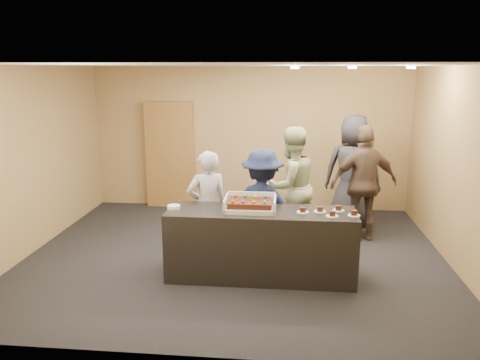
{
  "coord_description": "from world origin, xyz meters",
  "views": [
    {
      "loc": [
        0.7,
        -6.35,
        2.65
      ],
      "look_at": [
        0.07,
        0.0,
        1.13
      ],
      "focal_mm": 35.0,
      "sensor_mm": 36.0,
      "label": 1
    }
  ],
  "objects": [
    {
      "name": "slice_c",
      "position": [
        1.28,
        -0.83,
        0.92
      ],
      "size": [
        0.15,
        0.15,
        0.07
      ],
      "color": "white",
      "rests_on": "serving_counter"
    },
    {
      "name": "slice_e",
      "position": [
        1.55,
        -0.78,
        0.92
      ],
      "size": [
        0.15,
        0.15,
        0.07
      ],
      "color": "white",
      "rests_on": "serving_counter"
    },
    {
      "name": "person_server_grey",
      "position": [
        -0.36,
        -0.24,
        0.79
      ],
      "size": [
        0.68,
        0.58,
        1.58
      ],
      "primitive_type": "imported",
      "rotation": [
        0.0,
        0.0,
        3.57
      ],
      "color": "#ACABB1",
      "rests_on": "floor"
    },
    {
      "name": "sheet_cake",
      "position": [
        0.27,
        -0.69,
        1.0
      ],
      "size": [
        0.55,
        0.38,
        0.11
      ],
      "color": "#33170B",
      "rests_on": "cake_box"
    },
    {
      "name": "slice_d",
      "position": [
        1.38,
        -0.59,
        0.92
      ],
      "size": [
        0.15,
        0.15,
        0.07
      ],
      "color": "white",
      "rests_on": "serving_counter"
    },
    {
      "name": "slice_a",
      "position": [
        0.93,
        -0.71,
        0.92
      ],
      "size": [
        0.15,
        0.15,
        0.07
      ],
      "color": "white",
      "rests_on": "serving_counter"
    },
    {
      "name": "ceiling_spotlights",
      "position": [
        1.6,
        0.5,
        2.67
      ],
      "size": [
        1.72,
        0.12,
        0.03
      ],
      "color": "#FFEAC6",
      "rests_on": "ceiling"
    },
    {
      "name": "person_dark_suit",
      "position": [
        1.83,
        1.5,
        0.96
      ],
      "size": [
        1.06,
        0.81,
        1.93
      ],
      "primitive_type": "imported",
      "rotation": [
        0.0,
        0.0,
        2.92
      ],
      "color": "#27262C",
      "rests_on": "floor"
    },
    {
      "name": "slice_b",
      "position": [
        1.14,
        -0.66,
        0.92
      ],
      "size": [
        0.15,
        0.15,
        0.07
      ],
      "color": "white",
      "rests_on": "serving_counter"
    },
    {
      "name": "person_sage_man",
      "position": [
        0.78,
        0.58,
        0.91
      ],
      "size": [
        1.12,
        1.07,
        1.82
      ],
      "primitive_type": "imported",
      "rotation": [
        0.0,
        0.0,
        3.74
      ],
      "color": "#A0AD7E",
      "rests_on": "floor"
    },
    {
      "name": "cake_box",
      "position": [
        0.27,
        -0.66,
        0.94
      ],
      "size": [
        0.64,
        0.44,
        0.19
      ],
      "color": "white",
      "rests_on": "serving_counter"
    },
    {
      "name": "person_navy_man",
      "position": [
        0.39,
        -0.16,
        0.8
      ],
      "size": [
        1.11,
        0.74,
        1.6
      ],
      "primitive_type": "imported",
      "rotation": [
        0.0,
        0.0,
        2.99
      ],
      "color": "#151D3B",
      "rests_on": "floor"
    },
    {
      "name": "person_brown_extra",
      "position": [
        1.92,
        0.87,
        0.91
      ],
      "size": [
        1.15,
        0.69,
        1.83
      ],
      "primitive_type": "imported",
      "rotation": [
        0.0,
        0.0,
        3.38
      ],
      "color": "brown",
      "rests_on": "floor"
    },
    {
      "name": "room",
      "position": [
        0.0,
        0.0,
        1.35
      ],
      "size": [
        6.04,
        6.0,
        2.7
      ],
      "color": "black",
      "rests_on": "ground"
    },
    {
      "name": "storage_cabinet",
      "position": [
        -1.54,
        2.41,
        1.02
      ],
      "size": [
        0.93,
        0.15,
        2.05
      ],
      "primitive_type": "cube",
      "color": "brown",
      "rests_on": "floor"
    },
    {
      "name": "serving_counter",
      "position": [
        0.4,
        -0.69,
        0.45
      ],
      "size": [
        2.4,
        0.7,
        0.9
      ],
      "primitive_type": "cube",
      "rotation": [
        0.0,
        0.0,
        -0.0
      ],
      "color": "black",
      "rests_on": "floor"
    },
    {
      "name": "plate_stack",
      "position": [
        -0.72,
        -0.7,
        0.92
      ],
      "size": [
        0.17,
        0.17,
        0.04
      ],
      "primitive_type": "cylinder",
      "color": "white",
      "rests_on": "serving_counter"
    }
  ]
}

